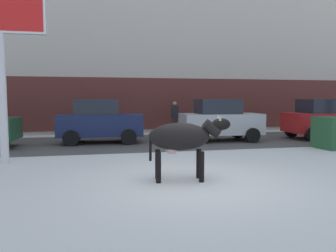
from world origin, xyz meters
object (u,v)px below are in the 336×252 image
Objects in this scene: car_navy_hatchback at (100,121)px; car_silver_hatchback at (220,120)px; cow_black at (182,138)px; pedestrian_near_billboard at (175,118)px; car_red_hatchback at (323,119)px.

car_navy_hatchback is 5.27m from car_silver_hatchback.
pedestrian_near_billboard is (2.14, 9.60, -0.11)m from cow_black.
car_silver_hatchback is at bearing 62.16° from cow_black.
car_red_hatchback is (8.52, 6.33, -0.07)m from cow_black.
pedestrian_near_billboard is at bearing 32.87° from car_navy_hatchback.
car_silver_hatchback reaches higher than pedestrian_near_billboard.
car_red_hatchback is (10.29, -0.76, 0.00)m from car_navy_hatchback.
car_navy_hatchback is 4.64m from pedestrian_near_billboard.
cow_black is 7.47m from car_silver_hatchback.
car_silver_hatchback reaches higher than cow_black.
car_navy_hatchback is 1.00× the size of car_red_hatchback.
car_silver_hatchback is 2.06× the size of pedestrian_near_billboard.
cow_black is 0.54× the size of car_navy_hatchback.
car_navy_hatchback is 2.06× the size of pedestrian_near_billboard.
cow_black is 0.54× the size of car_silver_hatchback.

